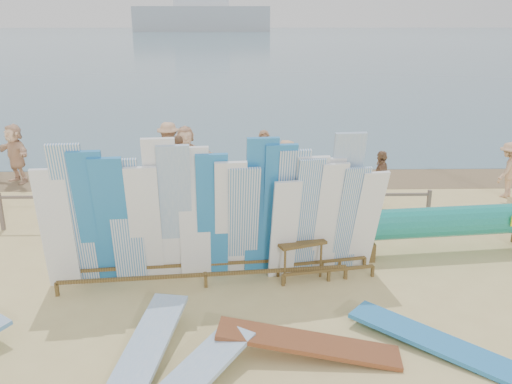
{
  "coord_description": "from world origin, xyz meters",
  "views": [
    {
      "loc": [
        1.66,
        -8.94,
        4.76
      ],
      "look_at": [
        1.91,
        2.28,
        1.12
      ],
      "focal_mm": 38.0,
      "sensor_mm": 36.0,
      "label": 1
    }
  ],
  "objects_px": {
    "outrigger_canoe": "(449,223)",
    "flat_board_c": "(308,355)",
    "flat_board_d": "(435,349)",
    "beachgoer_6": "(287,171)",
    "beachgoer_7": "(264,162)",
    "beachgoer_10": "(380,181)",
    "beach_chair_left": "(188,209)",
    "vendor_table": "(298,256)",
    "flat_board_a": "(145,366)",
    "beachgoer_4": "(178,169)",
    "main_surfboard_rack": "(204,218)",
    "beachgoer_5": "(186,158)",
    "beachgoer_extra_0": "(508,170)",
    "stroller": "(251,202)",
    "beach_chair_right": "(182,205)",
    "beachgoer_3": "(169,153)",
    "side_surfboard_rack": "(327,223)",
    "beachgoer_11": "(15,153)"
  },
  "relations": [
    {
      "from": "outrigger_canoe",
      "to": "flat_board_c",
      "type": "relative_size",
      "value": 2.65
    },
    {
      "from": "flat_board_d",
      "to": "beachgoer_6",
      "type": "distance_m",
      "value": 7.16
    },
    {
      "from": "flat_board_c",
      "to": "beachgoer_7",
      "type": "height_order",
      "value": "beachgoer_7"
    },
    {
      "from": "outrigger_canoe",
      "to": "beachgoer_10",
      "type": "bearing_deg",
      "value": 100.82
    },
    {
      "from": "flat_board_d",
      "to": "beachgoer_10",
      "type": "relative_size",
      "value": 1.72
    },
    {
      "from": "beach_chair_left",
      "to": "beachgoer_10",
      "type": "relative_size",
      "value": 0.61
    },
    {
      "from": "vendor_table",
      "to": "flat_board_a",
      "type": "height_order",
      "value": "vendor_table"
    },
    {
      "from": "beachgoer_4",
      "to": "outrigger_canoe",
      "type": "bearing_deg",
      "value": -72.44
    },
    {
      "from": "main_surfboard_rack",
      "to": "beachgoer_5",
      "type": "xyz_separation_m",
      "value": [
        -0.91,
        5.77,
        -0.35
      ]
    },
    {
      "from": "flat_board_c",
      "to": "beachgoer_extra_0",
      "type": "distance_m",
      "value": 9.67
    },
    {
      "from": "beachgoer_extra_0",
      "to": "beachgoer_5",
      "type": "xyz_separation_m",
      "value": [
        -8.88,
        0.87,
        0.16
      ]
    },
    {
      "from": "stroller",
      "to": "beachgoer_7",
      "type": "distance_m",
      "value": 2.12
    },
    {
      "from": "beachgoer_10",
      "to": "beachgoer_6",
      "type": "bearing_deg",
      "value": -95.53
    },
    {
      "from": "stroller",
      "to": "beachgoer_4",
      "type": "xyz_separation_m",
      "value": [
        -1.92,
        1.33,
        0.47
      ]
    },
    {
      "from": "flat_board_a",
      "to": "flat_board_d",
      "type": "xyz_separation_m",
      "value": [
        4.31,
        0.33,
        0.0
      ]
    },
    {
      "from": "flat_board_d",
      "to": "beachgoer_7",
      "type": "height_order",
      "value": "beachgoer_7"
    },
    {
      "from": "flat_board_a",
      "to": "beachgoer_10",
      "type": "distance_m",
      "value": 8.17
    },
    {
      "from": "vendor_table",
      "to": "beach_chair_right",
      "type": "xyz_separation_m",
      "value": [
        -2.58,
        3.34,
        -0.12
      ]
    },
    {
      "from": "beach_chair_right",
      "to": "beachgoer_3",
      "type": "xyz_separation_m",
      "value": [
        -0.66,
        2.92,
        0.63
      ]
    },
    {
      "from": "beachgoer_6",
      "to": "beachgoer_7",
      "type": "bearing_deg",
      "value": -106.01
    },
    {
      "from": "flat_board_c",
      "to": "stroller",
      "type": "bearing_deg",
      "value": 15.01
    },
    {
      "from": "beach_chair_left",
      "to": "flat_board_a",
      "type": "bearing_deg",
      "value": -95.48
    },
    {
      "from": "main_surfboard_rack",
      "to": "vendor_table",
      "type": "xyz_separation_m",
      "value": [
        1.75,
        0.24,
        -0.88
      ]
    },
    {
      "from": "side_surfboard_rack",
      "to": "flat_board_a",
      "type": "xyz_separation_m",
      "value": [
        -2.99,
        -2.74,
        -1.1
      ]
    },
    {
      "from": "beachgoer_4",
      "to": "beachgoer_10",
      "type": "distance_m",
      "value": 5.28
    },
    {
      "from": "flat_board_a",
      "to": "beachgoer_3",
      "type": "xyz_separation_m",
      "value": [
        -0.78,
        9.08,
        0.91
      ]
    },
    {
      "from": "flat_board_c",
      "to": "beachgoer_6",
      "type": "relative_size",
      "value": 1.6
    },
    {
      "from": "vendor_table",
      "to": "beachgoer_4",
      "type": "height_order",
      "value": "beachgoer_4"
    },
    {
      "from": "outrigger_canoe",
      "to": "beachgoer_6",
      "type": "xyz_separation_m",
      "value": [
        -3.15,
        3.39,
        0.2
      ]
    },
    {
      "from": "flat_board_a",
      "to": "beach_chair_right",
      "type": "height_order",
      "value": "beach_chair_right"
    },
    {
      "from": "beach_chair_right",
      "to": "main_surfboard_rack",
      "type": "bearing_deg",
      "value": -97.99
    },
    {
      "from": "main_surfboard_rack",
      "to": "beach_chair_right",
      "type": "height_order",
      "value": "main_surfboard_rack"
    },
    {
      "from": "flat_board_c",
      "to": "side_surfboard_rack",
      "type": "bearing_deg",
      "value": -6.33
    },
    {
      "from": "side_surfboard_rack",
      "to": "beachgoer_5",
      "type": "height_order",
      "value": "side_surfboard_rack"
    },
    {
      "from": "main_surfboard_rack",
      "to": "beachgoer_11",
      "type": "relative_size",
      "value": 3.25
    },
    {
      "from": "stroller",
      "to": "beachgoer_5",
      "type": "xyz_separation_m",
      "value": [
        -1.81,
        2.45,
        0.49
      ]
    },
    {
      "from": "flat_board_c",
      "to": "beachgoer_4",
      "type": "height_order",
      "value": "beachgoer_4"
    },
    {
      "from": "flat_board_a",
      "to": "beachgoer_7",
      "type": "height_order",
      "value": "beachgoer_7"
    },
    {
      "from": "vendor_table",
      "to": "beachgoer_7",
      "type": "xyz_separation_m",
      "value": [
        -0.46,
        5.13,
        0.5
      ]
    },
    {
      "from": "outrigger_canoe",
      "to": "stroller",
      "type": "relative_size",
      "value": 6.55
    },
    {
      "from": "beachgoer_extra_0",
      "to": "beachgoer_10",
      "type": "xyz_separation_m",
      "value": [
        -3.76,
        -1.02,
        0.02
      ]
    },
    {
      "from": "flat_board_c",
      "to": "beach_chair_left",
      "type": "xyz_separation_m",
      "value": [
        -2.29,
        5.69,
        0.28
      ]
    },
    {
      "from": "outrigger_canoe",
      "to": "beach_chair_right",
      "type": "xyz_separation_m",
      "value": [
        -5.85,
        2.33,
        -0.37
      ]
    },
    {
      "from": "flat_board_c",
      "to": "beachgoer_10",
      "type": "relative_size",
      "value": 1.72
    },
    {
      "from": "side_surfboard_rack",
      "to": "beachgoer_4",
      "type": "height_order",
      "value": "side_surfboard_rack"
    },
    {
      "from": "beachgoer_extra_0",
      "to": "beachgoer_5",
      "type": "height_order",
      "value": "beachgoer_5"
    },
    {
      "from": "flat_board_c",
      "to": "beachgoer_11",
      "type": "xyz_separation_m",
      "value": [
        -7.74,
        8.99,
        0.89
      ]
    },
    {
      "from": "vendor_table",
      "to": "beachgoer_7",
      "type": "bearing_deg",
      "value": 74.68
    },
    {
      "from": "beach_chair_right",
      "to": "stroller",
      "type": "distance_m",
      "value": 1.76
    },
    {
      "from": "flat_board_a",
      "to": "beachgoer_5",
      "type": "distance_m",
      "value": 8.41
    }
  ]
}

